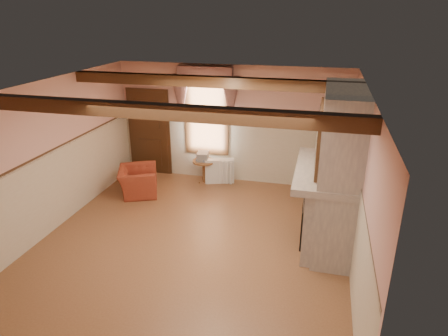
% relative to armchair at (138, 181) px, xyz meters
% --- Properties ---
extents(floor, '(5.50, 6.00, 0.01)m').
position_rel_armchair_xyz_m(floor, '(1.87, -1.65, -0.31)').
color(floor, brown).
rests_on(floor, ground).
extents(ceiling, '(5.50, 6.00, 0.01)m').
position_rel_armchair_xyz_m(ceiling, '(1.87, -1.65, 2.49)').
color(ceiling, silver).
rests_on(ceiling, wall_back).
extents(wall_back, '(5.50, 0.02, 2.80)m').
position_rel_armchair_xyz_m(wall_back, '(1.87, 1.35, 1.09)').
color(wall_back, '#D7A095').
rests_on(wall_back, floor).
extents(wall_front, '(5.50, 0.02, 2.80)m').
position_rel_armchair_xyz_m(wall_front, '(1.87, -4.65, 1.09)').
color(wall_front, '#D7A095').
rests_on(wall_front, floor).
extents(wall_left, '(0.02, 6.00, 2.80)m').
position_rel_armchair_xyz_m(wall_left, '(-0.88, -1.65, 1.09)').
color(wall_left, '#D7A095').
rests_on(wall_left, floor).
extents(wall_right, '(0.02, 6.00, 2.80)m').
position_rel_armchair_xyz_m(wall_right, '(4.62, -1.65, 1.09)').
color(wall_right, '#D7A095').
rests_on(wall_right, floor).
extents(wainscot, '(5.50, 6.00, 1.50)m').
position_rel_armchair_xyz_m(wainscot, '(1.87, -1.65, 0.44)').
color(wainscot, beige).
rests_on(wainscot, floor).
extents(chair_rail, '(5.50, 6.00, 0.08)m').
position_rel_armchair_xyz_m(chair_rail, '(1.87, -1.65, 1.19)').
color(chair_rail, black).
rests_on(chair_rail, wainscot).
extents(firebox, '(0.20, 0.95, 0.90)m').
position_rel_armchair_xyz_m(firebox, '(3.87, -1.05, 0.14)').
color(firebox, black).
rests_on(firebox, floor).
extents(armchair, '(1.13, 1.19, 0.61)m').
position_rel_armchair_xyz_m(armchair, '(0.00, 0.00, 0.00)').
color(armchair, maroon).
rests_on(armchair, floor).
extents(side_table, '(0.63, 0.63, 0.55)m').
position_rel_armchair_xyz_m(side_table, '(1.27, 1.02, -0.03)').
color(side_table, brown).
rests_on(side_table, floor).
extents(book_stack, '(0.30, 0.35, 0.20)m').
position_rel_armchair_xyz_m(book_stack, '(1.24, 1.03, 0.34)').
color(book_stack, '#B7AD8C').
rests_on(book_stack, side_table).
extents(radiator, '(0.72, 0.39, 0.60)m').
position_rel_armchair_xyz_m(radiator, '(1.65, 1.05, -0.01)').
color(radiator, silver).
rests_on(radiator, floor).
extents(bowl, '(0.34, 0.34, 0.08)m').
position_rel_armchair_xyz_m(bowl, '(4.11, -0.85, 1.16)').
color(bowl, brown).
rests_on(bowl, mantel).
extents(mantel_clock, '(0.14, 0.24, 0.20)m').
position_rel_armchair_xyz_m(mantel_clock, '(4.11, -0.52, 1.21)').
color(mantel_clock, black).
rests_on(mantel_clock, mantel).
extents(oil_lamp, '(0.11, 0.11, 0.28)m').
position_rel_armchair_xyz_m(oil_lamp, '(4.11, -0.60, 1.25)').
color(oil_lamp, '#B68C33').
rests_on(oil_lamp, mantel).
extents(candle_red, '(0.06, 0.06, 0.16)m').
position_rel_armchair_xyz_m(candle_red, '(4.11, -1.82, 1.19)').
color(candle_red, '#B51F16').
rests_on(candle_red, mantel).
extents(jar_yellow, '(0.06, 0.06, 0.12)m').
position_rel_armchair_xyz_m(jar_yellow, '(4.11, -1.33, 1.17)').
color(jar_yellow, gold).
rests_on(jar_yellow, mantel).
extents(fireplace, '(0.85, 2.00, 2.80)m').
position_rel_armchair_xyz_m(fireplace, '(4.29, -1.05, 1.09)').
color(fireplace, gray).
rests_on(fireplace, floor).
extents(mantel, '(1.05, 2.05, 0.12)m').
position_rel_armchair_xyz_m(mantel, '(4.11, -1.05, 1.05)').
color(mantel, gray).
rests_on(mantel, fireplace).
extents(overmantel_mirror, '(0.06, 1.44, 1.04)m').
position_rel_armchair_xyz_m(overmantel_mirror, '(3.93, -1.05, 1.66)').
color(overmantel_mirror, silver).
rests_on(overmantel_mirror, fireplace).
extents(door, '(1.10, 0.10, 2.10)m').
position_rel_armchair_xyz_m(door, '(-0.23, 1.29, 0.74)').
color(door, black).
rests_on(door, floor).
extents(window, '(1.06, 0.08, 2.02)m').
position_rel_armchair_xyz_m(window, '(1.27, 1.32, 1.34)').
color(window, white).
rests_on(window, wall_back).
extents(window_drapes, '(1.30, 0.14, 1.40)m').
position_rel_armchair_xyz_m(window_drapes, '(1.27, 1.23, 1.94)').
color(window_drapes, gray).
rests_on(window_drapes, wall_back).
extents(ceiling_beam_front, '(5.50, 0.18, 0.20)m').
position_rel_armchair_xyz_m(ceiling_beam_front, '(1.87, -2.85, 2.39)').
color(ceiling_beam_front, black).
rests_on(ceiling_beam_front, ceiling).
extents(ceiling_beam_back, '(5.50, 0.18, 0.20)m').
position_rel_armchair_xyz_m(ceiling_beam_back, '(1.87, -0.45, 2.39)').
color(ceiling_beam_back, black).
rests_on(ceiling_beam_back, ceiling).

